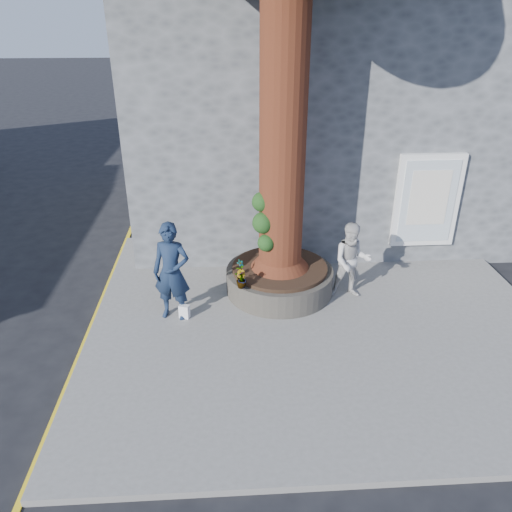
{
  "coord_description": "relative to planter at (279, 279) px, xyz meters",
  "views": [
    {
      "loc": [
        -0.29,
        -7.4,
        5.7
      ],
      "look_at": [
        0.26,
        1.46,
        1.25
      ],
      "focal_mm": 35.0,
      "sensor_mm": 36.0,
      "label": 1
    }
  ],
  "objects": [
    {
      "name": "plant_c",
      "position": [
        -0.85,
        -0.85,
        0.49
      ],
      "size": [
        0.29,
        0.29,
        0.37
      ],
      "primitive_type": "imported",
      "rotation": [
        0.0,
        0.0,
        3.91
      ],
      "color": "gray",
      "rests_on": "planter"
    },
    {
      "name": "yellow_line",
      "position": [
        -3.85,
        -1.0,
        -0.41
      ],
      "size": [
        0.1,
        30.0,
        0.01
      ],
      "primitive_type": "cube",
      "color": "yellow",
      "rests_on": "ground"
    },
    {
      "name": "plant_a",
      "position": [
        -0.85,
        -0.3,
        0.47
      ],
      "size": [
        0.2,
        0.2,
        0.32
      ],
      "primitive_type": "imported",
      "rotation": [
        0.0,
        0.0,
        0.72
      ],
      "color": "gray",
      "rests_on": "planter"
    },
    {
      "name": "pavement",
      "position": [
        0.7,
        -1.0,
        -0.35
      ],
      "size": [
        9.0,
        8.0,
        0.12
      ],
      "primitive_type": "cube",
      "color": "slate",
      "rests_on": "ground"
    },
    {
      "name": "shopping_bag",
      "position": [
        -2.0,
        -0.95,
        -0.15
      ],
      "size": [
        0.23,
        0.18,
        0.28
      ],
      "primitive_type": "cube",
      "rotation": [
        0.0,
        0.0,
        -0.34
      ],
      "color": "white",
      "rests_on": "pavement"
    },
    {
      "name": "planter",
      "position": [
        0.0,
        0.0,
        0.0
      ],
      "size": [
        2.3,
        2.3,
        0.6
      ],
      "color": "black",
      "rests_on": "pavement"
    },
    {
      "name": "stone_shop",
      "position": [
        1.7,
        5.2,
        2.75
      ],
      "size": [
        10.3,
        8.3,
        6.3
      ],
      "color": "#4F5254",
      "rests_on": "ground"
    },
    {
      "name": "ground",
      "position": [
        -0.8,
        -2.0,
        -0.41
      ],
      "size": [
        120.0,
        120.0,
        0.0
      ],
      "primitive_type": "plane",
      "color": "black",
      "rests_on": "ground"
    },
    {
      "name": "plant_b",
      "position": [
        -0.85,
        -0.85,
        0.49
      ],
      "size": [
        0.28,
        0.28,
        0.36
      ],
      "primitive_type": "imported",
      "rotation": [
        0.0,
        0.0,
        2.4
      ],
      "color": "gray",
      "rests_on": "planter"
    },
    {
      "name": "man",
      "position": [
        -2.19,
        -0.88,
        0.71
      ],
      "size": [
        0.82,
        0.63,
        2.0
      ],
      "primitive_type": "imported",
      "rotation": [
        0.0,
        0.0,
        -0.22
      ],
      "color": "#15233B",
      "rests_on": "pavement"
    },
    {
      "name": "woman",
      "position": [
        1.47,
        -0.31,
        0.54
      ],
      "size": [
        0.86,
        0.7,
        1.67
      ],
      "primitive_type": "imported",
      "rotation": [
        0.0,
        0.0,
        -0.09
      ],
      "color": "beige",
      "rests_on": "pavement"
    },
    {
      "name": "plant_d",
      "position": [
        -0.85,
        -0.67,
        0.44
      ],
      "size": [
        0.32,
        0.31,
        0.26
      ],
      "primitive_type": "imported",
      "rotation": [
        0.0,
        0.0,
        5.58
      ],
      "color": "gray",
      "rests_on": "planter"
    }
  ]
}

